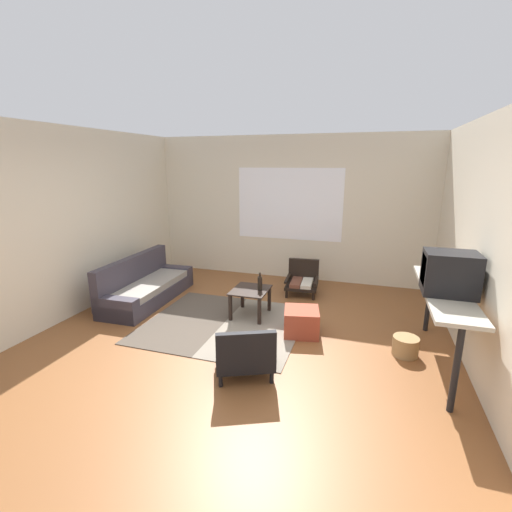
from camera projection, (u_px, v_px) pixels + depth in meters
name	position (u px, v px, depth m)	size (l,w,h in m)	color
ground_plane	(233.00, 348.00, 4.39)	(7.80, 7.80, 0.00)	brown
far_wall_with_window	(290.00, 208.00, 6.87)	(5.60, 0.13, 2.70)	beige
side_wall_right	(493.00, 251.00, 3.55)	(0.12, 6.60, 2.70)	beige
side_wall_left	(64.00, 224.00, 5.11)	(0.12, 6.60, 2.70)	beige
area_rug	(224.00, 323.00, 5.06)	(2.12, 1.94, 0.01)	#4C4238
couch	(145.00, 287.00, 5.88)	(0.73, 1.88, 0.72)	#38333D
coffee_table	(250.00, 295.00, 5.25)	(0.51, 0.59, 0.41)	black
armchair_by_window	(302.00, 279.00, 6.23)	(0.57, 0.60, 0.56)	black
armchair_striped_foreground	(245.00, 355.00, 3.74)	(0.77, 0.73, 0.58)	black
ottoman_orange	(301.00, 322.00, 4.73)	(0.45, 0.45, 0.34)	#993D28
console_shelf	(444.00, 297.00, 3.88)	(0.45, 1.84, 0.87)	#B2AD9E
crt_television	(450.00, 273.00, 3.69)	(0.51, 0.41, 0.44)	black
clay_vase	(438.00, 267.00, 4.31)	(0.24, 0.24, 0.29)	#935B38
glass_bottle	(260.00, 283.00, 5.18)	(0.07, 0.07, 0.26)	black
wicker_basket	(405.00, 346.00, 4.21)	(0.30, 0.30, 0.22)	#9E7A4C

